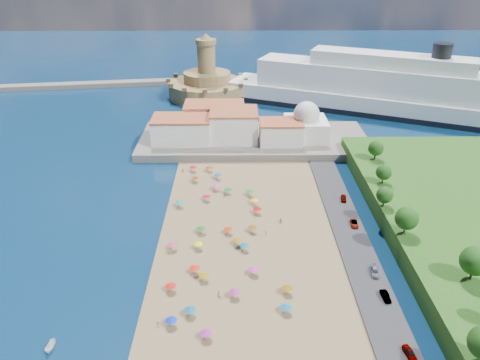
{
  "coord_description": "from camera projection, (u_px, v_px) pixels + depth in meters",
  "views": [
    {
      "loc": [
        2.88,
        -100.44,
        71.21
      ],
      "look_at": [
        4.0,
        25.0,
        8.0
      ],
      "focal_mm": 35.0,
      "sensor_mm": 36.0,
      "label": 1
    }
  ],
  "objects": [
    {
      "name": "ground",
      "position": [
        226.0,
        251.0,
        121.72
      ],
      "size": [
        700.0,
        700.0,
        0.0
      ],
      "primitive_type": "plane",
      "color": "#071938",
      "rests_on": "ground"
    },
    {
      "name": "terrace",
      "position": [
        254.0,
        140.0,
        186.31
      ],
      "size": [
        90.0,
        36.0,
        3.0
      ],
      "primitive_type": "cube",
      "color": "#59544C",
      "rests_on": "ground"
    },
    {
      "name": "jetty",
      "position": [
        204.0,
        113.0,
        217.53
      ],
      "size": [
        18.0,
        70.0,
        2.4
      ],
      "primitive_type": "cube",
      "color": "#59544C",
      "rests_on": "ground"
    },
    {
      "name": "breakwater",
      "position": [
        31.0,
        87.0,
        256.89
      ],
      "size": [
        199.03,
        34.77,
        2.6
      ],
      "primitive_type": "cube",
      "rotation": [
        0.0,
        0.0,
        0.14
      ],
      "color": "#59544C",
      "rests_on": "ground"
    },
    {
      "name": "waterfront_buildings",
      "position": [
        221.0,
        125.0,
        183.91
      ],
      "size": [
        57.0,
        29.0,
        11.0
      ],
      "color": "silver",
      "rests_on": "terrace"
    },
    {
      "name": "domed_building",
      "position": [
        306.0,
        124.0,
        181.32
      ],
      "size": [
        16.0,
        16.0,
        15.0
      ],
      "color": "silver",
      "rests_on": "terrace"
    },
    {
      "name": "fortress",
      "position": [
        207.0,
        84.0,
        241.85
      ],
      "size": [
        40.0,
        40.0,
        32.4
      ],
      "color": "#977B4B",
      "rests_on": "ground"
    },
    {
      "name": "cruise_ship",
      "position": [
        387.0,
        92.0,
        217.15
      ],
      "size": [
        150.24,
        83.91,
        33.74
      ],
      "color": "black",
      "rests_on": "ground"
    },
    {
      "name": "beach_parasols",
      "position": [
        217.0,
        266.0,
        112.27
      ],
      "size": [
        31.31,
        115.41,
        2.2
      ],
      "color": "gray",
      "rests_on": "beach"
    },
    {
      "name": "beachgoers",
      "position": [
        214.0,
        260.0,
        116.06
      ],
      "size": [
        32.55,
        100.9,
        1.85
      ],
      "color": "tan",
      "rests_on": "beach"
    },
    {
      "name": "parked_cars",
      "position": [
        369.0,
        256.0,
        117.12
      ],
      "size": [
        2.59,
        65.33,
        1.38
      ],
      "color": "gray",
      "rests_on": "promenade"
    },
    {
      "name": "hillside_trees",
      "position": [
        432.0,
        242.0,
        106.99
      ],
      "size": [
        16.37,
        110.38,
        8.13
      ],
      "color": "#382314",
      "rests_on": "hillside"
    }
  ]
}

